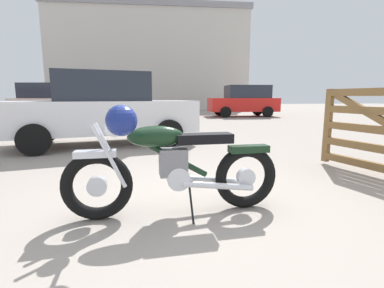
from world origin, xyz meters
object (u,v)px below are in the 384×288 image
vintage_motorcycle (170,165)px  blue_hatchback_right (54,101)px  white_estate_far (244,101)px  red_hatchback_near (103,109)px

vintage_motorcycle → blue_hatchback_right: 13.18m
blue_hatchback_right → white_estate_far: bearing=14.5°
vintage_motorcycle → white_estate_far: bearing=-114.7°
vintage_motorcycle → blue_hatchback_right: size_ratio=0.50×
white_estate_far → red_hatchback_near: 11.03m
blue_hatchback_right → red_hatchback_near: 8.73m
blue_hatchback_right → red_hatchback_near: (3.29, -8.09, -0.08)m
blue_hatchback_right → vintage_motorcycle: bearing=-59.2°
red_hatchback_near → white_estate_far: bearing=-138.8°
vintage_motorcycle → white_estate_far: size_ratio=0.52×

